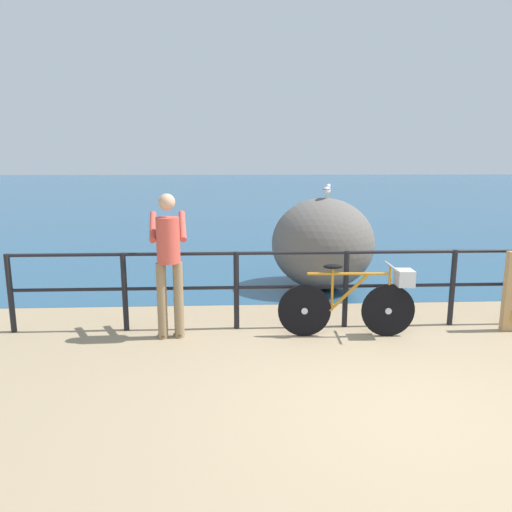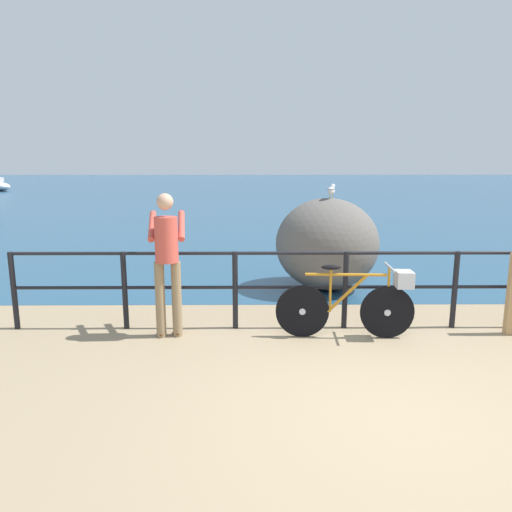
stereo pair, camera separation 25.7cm
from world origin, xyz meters
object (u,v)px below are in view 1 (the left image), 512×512
bicycle (359,300)px  seagull (327,190)px  person_at_railing (169,259)px  breakwater_boulder_main (323,244)px

bicycle → seagull: (0.02, 2.27, 1.24)m
person_at_railing → breakwater_boulder_main: (2.31, 2.27, -0.21)m
breakwater_boulder_main → seagull: 0.92m
bicycle → breakwater_boulder_main: size_ratio=0.97×
bicycle → seagull: seagull is taller
bicycle → person_at_railing: (-2.32, 0.08, 0.53)m
seagull → bicycle: bearing=-159.4°
breakwater_boulder_main → seagull: (0.03, -0.08, 0.92)m
person_at_railing → seagull: (2.35, 2.19, 0.71)m
breakwater_boulder_main → seagull: seagull is taller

